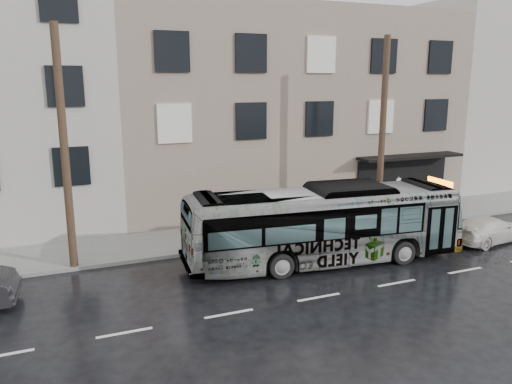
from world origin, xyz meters
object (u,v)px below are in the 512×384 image
(utility_pole_rear, at_px, (64,150))
(white_sedan, at_px, (489,229))
(bus, at_px, (323,225))
(sign_post, at_px, (397,201))
(utility_pole_front, at_px, (382,135))

(utility_pole_rear, bearing_deg, white_sedan, -11.25)
(utility_pole_rear, bearing_deg, bus, -17.28)
(sign_post, bearing_deg, white_sedan, -55.39)
(utility_pole_front, bearing_deg, sign_post, 0.00)
(utility_pole_front, height_order, white_sedan, utility_pole_front)
(bus, bearing_deg, utility_pole_rear, 78.48)
(utility_pole_front, xyz_separation_m, sign_post, (1.10, 0.00, -3.30))
(utility_pole_front, height_order, utility_pole_rear, same)
(utility_pole_front, xyz_separation_m, bus, (-4.70, -2.89, -3.09))
(utility_pole_front, height_order, bus, utility_pole_front)
(utility_pole_rear, xyz_separation_m, bus, (9.30, -2.89, -3.09))
(sign_post, relative_size, bus, 0.21)
(bus, bearing_deg, white_sedan, -88.35)
(sign_post, height_order, white_sedan, sign_post)
(utility_pole_rear, relative_size, white_sedan, 2.24)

